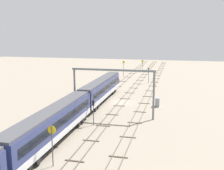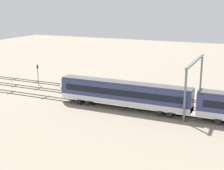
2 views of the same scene
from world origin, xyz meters
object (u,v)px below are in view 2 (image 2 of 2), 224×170
Objects in this scene: signal_light_trackside_departure at (38,72)px; relay_cabinet at (156,88)px; signal_light_trackside_approach at (223,100)px; overhead_gantry at (195,74)px.

signal_light_trackside_departure is 2.51× the size of relay_cabinet.
signal_light_trackside_departure reaches higher than signal_light_trackside_approach.
signal_light_trackside_approach is at bearing 173.27° from signal_light_trackside_departure.
overhead_gantry is 8.23× the size of relay_cabinet.
relay_cabinet is at bearing -33.32° from signal_light_trackside_approach.
signal_light_trackside_departure is 27.15m from relay_cabinet.
signal_light_trackside_approach is 41.37m from signal_light_trackside_departure.
relay_cabinet is (9.13, -7.41, -5.47)m from overhead_gantry.
overhead_gantry is 12.97m from relay_cabinet.
signal_light_trackside_approach is 2.30× the size of relay_cabinet.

